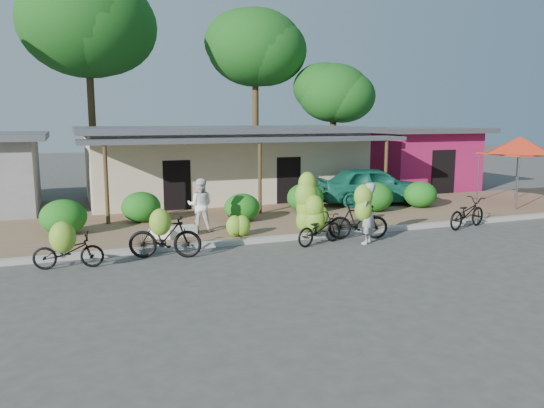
{
  "coord_description": "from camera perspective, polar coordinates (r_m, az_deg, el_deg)",
  "views": [
    {
      "loc": [
        -6.81,
        -12.76,
        3.71
      ],
      "look_at": [
        -1.18,
        1.78,
        1.2
      ],
      "focal_mm": 35.0,
      "sensor_mm": 36.0,
      "label": 1
    }
  ],
  "objects": [
    {
      "name": "tree_near_right",
      "position": [
        30.84,
        6.25,
        11.97
      ],
      "size": [
        4.3,
        4.11,
        6.85
      ],
      "color": "#4E361F",
      "rests_on": "ground"
    },
    {
      "name": "hedge_3",
      "position": [
        20.57,
        3.61,
        0.68
      ],
      "size": [
        1.46,
        1.31,
        1.14
      ],
      "primitive_type": "ellipsoid",
      "color": "#155C15",
      "rests_on": "sidewalk"
    },
    {
      "name": "sack_near",
      "position": [
        16.66,
        -9.64,
        -2.9
      ],
      "size": [
        0.9,
        0.53,
        0.3
      ],
      "primitive_type": "cube",
      "rotation": [
        0.0,
        0.0,
        0.16
      ],
      "color": "white",
      "rests_on": "sidewalk"
    },
    {
      "name": "hedge_5",
      "position": [
        22.47,
        15.67,
        1.0
      ],
      "size": [
        1.37,
        1.23,
        1.07
      ],
      "primitive_type": "ellipsoid",
      "color": "#155C15",
      "rests_on": "sidewalk"
    },
    {
      "name": "tree_center_right",
      "position": [
        31.33,
        -2.23,
        16.62
      ],
      "size": [
        5.52,
        5.43,
        9.86
      ],
      "color": "#4E361F",
      "rests_on": "ground"
    },
    {
      "name": "hedge_0",
      "position": [
        17.78,
        -21.52,
        -1.32
      ],
      "size": [
        1.43,
        1.28,
        1.11
      ],
      "primitive_type": "ellipsoid",
      "color": "#155C15",
      "rests_on": "sidewalk"
    },
    {
      "name": "shop_main",
      "position": [
        24.73,
        -5.13,
        4.51
      ],
      "size": [
        13.0,
        8.5,
        3.35
      ],
      "color": "beige",
      "rests_on": "ground"
    },
    {
      "name": "loose_banana_c",
      "position": [
        17.88,
        5.23,
        -1.32
      ],
      "size": [
        0.56,
        0.48,
        0.71
      ],
      "primitive_type": "ellipsoid",
      "color": "#88C230",
      "rests_on": "sidewalk"
    },
    {
      "name": "sidewalk",
      "position": [
        19.37,
        -0.19,
        -1.71
      ],
      "size": [
        60.0,
        6.0,
        0.12
      ],
      "primitive_type": "cube",
      "color": "#90674D",
      "rests_on": "ground"
    },
    {
      "name": "loose_banana_b",
      "position": [
        16.4,
        -3.24,
        -2.34
      ],
      "size": [
        0.52,
        0.45,
        0.66
      ],
      "primitive_type": "ellipsoid",
      "color": "#88C230",
      "rests_on": "sidewalk"
    },
    {
      "name": "hedge_4",
      "position": [
        21.08,
        10.96,
        0.76
      ],
      "size": [
        1.48,
        1.33,
        1.15
      ],
      "primitive_type": "ellipsoid",
      "color": "#155C15",
      "rests_on": "sidewalk"
    },
    {
      "name": "ground",
      "position": [
        14.93,
        6.73,
        -5.31
      ],
      "size": [
        100.0,
        100.0,
        0.0
      ],
      "primitive_type": "plane",
      "color": "#464341",
      "rests_on": "ground"
    },
    {
      "name": "bike_right",
      "position": [
        16.5,
        9.38,
        -1.37
      ],
      "size": [
        1.94,
        1.38,
        1.8
      ],
      "rotation": [
        0.0,
        0.0,
        1.26
      ],
      "color": "black",
      "rests_on": "ground"
    },
    {
      "name": "bike_far_left",
      "position": [
        14.07,
        -21.16,
        -4.45
      ],
      "size": [
        1.78,
        1.33,
        1.33
      ],
      "rotation": [
        0.0,
        0.0,
        1.41
      ],
      "color": "black",
      "rests_on": "ground"
    },
    {
      "name": "vendor",
      "position": [
        16.09,
        10.23,
        -0.98
      ],
      "size": [
        0.79,
        0.78,
        1.84
      ],
      "primitive_type": "imported",
      "rotation": [
        0.0,
        0.0,
        3.91
      ],
      "color": "#959595",
      "rests_on": "ground"
    },
    {
      "name": "tree_far_center",
      "position": [
        29.28,
        -19.69,
        18.0
      ],
      "size": [
        6.63,
        6.62,
        11.02
      ],
      "color": "#4E361F",
      "rests_on": "ground"
    },
    {
      "name": "bike_center",
      "position": [
        15.97,
        4.43,
        -1.12
      ],
      "size": [
        1.86,
        1.43,
        2.14
      ],
      "rotation": [
        0.0,
        0.0,
        1.91
      ],
      "color": "black",
      "rests_on": "ground"
    },
    {
      "name": "teal_van",
      "position": [
        22.87,
        10.76,
        1.98
      ],
      "size": [
        4.94,
        2.62,
        1.6
      ],
      "primitive_type": "imported",
      "rotation": [
        0.0,
        0.0,
        1.41
      ],
      "color": "#176852",
      "rests_on": "sidewalk"
    },
    {
      "name": "shop_pink",
      "position": [
        29.46,
        14.94,
        4.88
      ],
      "size": [
        6.0,
        6.0,
        3.25
      ],
      "color": "#AF1B50",
      "rests_on": "ground"
    },
    {
      "name": "red_canopy",
      "position": [
        24.71,
        25.08,
        5.75
      ],
      "size": [
        3.5,
        3.5,
        2.86
      ],
      "color": "#59595E",
      "rests_on": "sidewalk"
    },
    {
      "name": "bystander",
      "position": [
        17.14,
        -7.73,
        -0.11
      ],
      "size": [
        1.01,
        0.9,
        1.71
      ],
      "primitive_type": "imported",
      "rotation": [
        0.0,
        0.0,
        2.78
      ],
      "color": "white",
      "rests_on": "sidewalk"
    },
    {
      "name": "hedge_2",
      "position": [
        18.72,
        -3.25,
        -0.38
      ],
      "size": [
        1.27,
        1.14,
        0.99
      ],
      "primitive_type": "ellipsoid",
      "color": "#155C15",
      "rests_on": "sidewalk"
    },
    {
      "name": "bike_left",
      "position": [
        14.42,
        -11.5,
        -3.28
      ],
      "size": [
        2.03,
        1.43,
        1.46
      ],
      "rotation": [
        0.0,
        0.0,
        1.24
      ],
      "color": "black",
      "rests_on": "ground"
    },
    {
      "name": "loose_banana_a",
      "position": [
        16.35,
        -4.04,
        -2.37
      ],
      "size": [
        0.53,
        0.45,
        0.66
      ],
      "primitive_type": "ellipsoid",
      "color": "#88C230",
      "rests_on": "sidewalk"
    },
    {
      "name": "hedge_1",
      "position": [
        19.13,
        -13.9,
        -0.31
      ],
      "size": [
        1.37,
        1.23,
        1.07
      ],
      "primitive_type": "ellipsoid",
      "color": "#155C15",
      "rests_on": "sidewalk"
    },
    {
      "name": "curb",
      "position": [
        16.66,
        3.52,
        -3.48
      ],
      "size": [
        60.0,
        0.25,
        0.15
      ],
      "primitive_type": "cube",
      "color": "#A8A399",
      "rests_on": "ground"
    },
    {
      "name": "sack_far",
      "position": [
        16.55,
        -11.68,
        -3.08
      ],
      "size": [
        0.81,
        0.78,
        0.28
      ],
      "primitive_type": "cube",
      "rotation": [
        0.0,
        0.0,
        -0.73
      ],
      "color": "white",
      "rests_on": "sidewalk"
    },
    {
      "name": "bike_far_right",
      "position": [
        19.32,
        20.24,
        -0.92
      ],
      "size": [
        2.1,
        1.27,
        1.04
      ],
      "rotation": [
        0.0,
        0.0,
        1.88
      ],
      "color": "black",
      "rests_on": "ground"
    }
  ]
}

